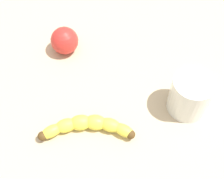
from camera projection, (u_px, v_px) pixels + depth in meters
The scene contains 4 objects.
wooden_tabletop at pixel (135, 113), 73.54cm from camera, with size 120.00×120.00×3.00cm, color #C6AF8D.
banana at pixel (88, 126), 67.94cm from camera, with size 8.87×21.52×3.55cm.
smoothie_glass at pixel (190, 95), 68.89cm from camera, with size 9.29×9.29×9.95cm.
apple_fruit at pixel (65, 41), 79.97cm from camera, with size 7.32×7.32×7.32cm, color red.
Camera 1 is at (36.99, 2.05, 65.54)cm, focal length 48.75 mm.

